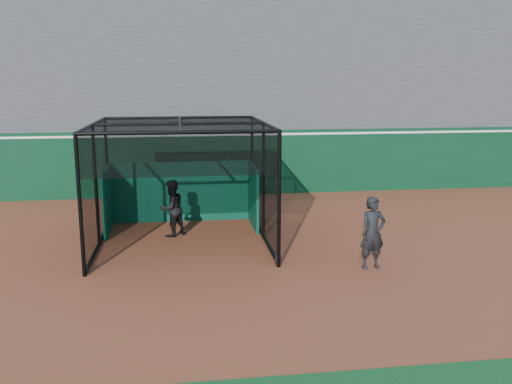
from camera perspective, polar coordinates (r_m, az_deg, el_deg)
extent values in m
plane|color=brown|center=(13.14, -2.86, -7.87)|extent=(120.00, 120.00, 0.00)
cube|color=#0A371D|center=(21.10, -4.99, 3.08)|extent=(50.00, 0.45, 2.50)
cube|color=white|center=(20.97, -5.05, 6.05)|extent=(50.00, 0.50, 0.08)
cube|color=#4C4C4F|center=(24.74, -5.60, 10.44)|extent=(50.00, 7.85, 7.75)
cube|color=#06432E|center=(17.22, -7.83, 0.04)|extent=(4.39, 0.10, 1.90)
cylinder|color=black|center=(13.28, -17.48, -7.71)|extent=(0.08, 0.22, 0.22)
cylinder|color=black|center=(13.28, 2.24, -7.15)|extent=(0.08, 0.22, 0.22)
cylinder|color=black|center=(17.47, -15.18, -2.92)|extent=(0.08, 0.22, 0.22)
cylinder|color=black|center=(17.48, -0.33, -2.50)|extent=(0.08, 0.22, 0.22)
imported|color=black|center=(15.63, -8.86, -1.71)|extent=(1.00, 0.98, 1.63)
imported|color=black|center=(13.10, 12.19, -4.22)|extent=(0.69, 0.51, 1.73)
cylinder|color=#593819|center=(13.15, 11.03, -5.54)|extent=(0.15, 0.36, 0.95)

